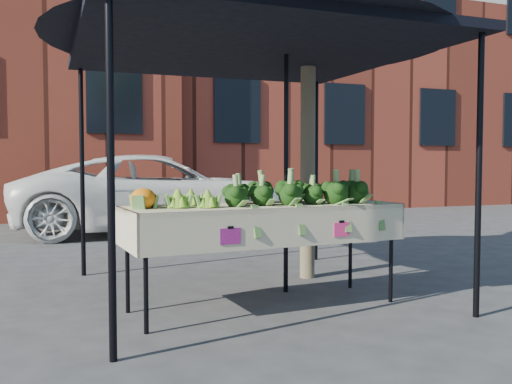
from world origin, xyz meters
name	(u,v)px	position (x,y,z in m)	size (l,w,h in m)	color
ground	(278,303)	(0.00, 0.00, 0.00)	(90.00, 90.00, 0.00)	#313133
table	(264,256)	(-0.17, -0.10, 0.45)	(2.45, 0.97, 0.90)	beige
canopy	(249,152)	(-0.11, 0.45, 1.37)	(3.16, 3.16, 2.74)	black
broccoli_heap	(297,188)	(0.15, -0.07, 1.03)	(1.48, 0.58, 0.27)	black
romanesco_cluster	(188,194)	(-0.84, -0.06, 1.00)	(0.44, 0.58, 0.21)	#80AE2D
cauliflower_pair	(143,196)	(-1.21, -0.03, 0.99)	(0.24, 0.44, 0.19)	orange
vehicle	(158,92)	(0.00, 5.54, 2.53)	(2.34, 1.41, 5.07)	white
street_tree	(308,63)	(0.74, 0.92, 2.34)	(2.38, 2.38, 4.69)	#1E4C14
building_right	(324,75)	(7.00, 12.50, 4.25)	(12.00, 8.00, 8.50)	maroon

